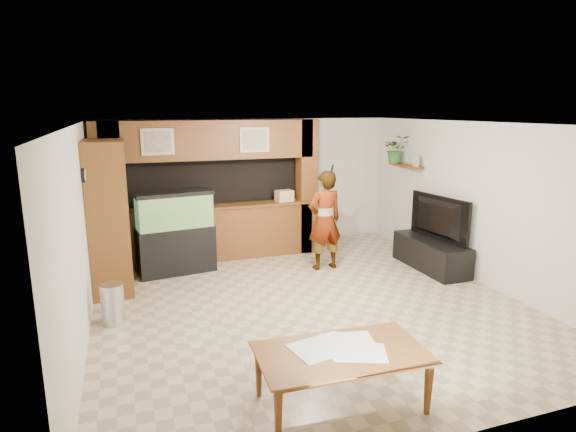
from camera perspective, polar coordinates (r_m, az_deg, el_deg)
name	(u,v)px	position (r m, az deg, el deg)	size (l,w,h in m)	color
floor	(306,301)	(7.27, 2.18, -10.06)	(6.50, 6.50, 0.00)	tan
ceiling	(308,124)	(6.71, 2.37, 10.88)	(6.50, 6.50, 0.00)	white
wall_back	(249,183)	(9.92, -4.59, 3.88)	(6.00, 6.00, 0.00)	beige
wall_left	(80,234)	(6.45, -23.43, -1.93)	(6.50, 6.50, 0.00)	beige
wall_right	(479,203)	(8.43, 21.65, 1.45)	(6.50, 6.50, 0.00)	beige
partition	(209,190)	(9.13, -9.39, 3.07)	(4.20, 0.99, 2.60)	brown
wall_clock	(84,175)	(7.32, -23.05, 4.53)	(0.05, 0.25, 0.25)	black
wall_shelf	(406,166)	(9.82, 13.78, 5.83)	(0.25, 0.90, 0.04)	brown
pantry_cabinet	(109,218)	(7.83, -20.48, -0.20)	(0.59, 0.96, 2.35)	brown
trash_can	(113,304)	(6.87, -20.06, -9.78)	(0.30, 0.30, 0.55)	#B2B2B7
aquarium	(176,233)	(8.50, -13.19, -2.03)	(1.30, 0.49, 1.44)	black
tv_stand	(431,254)	(8.97, 16.59, -4.34)	(0.58, 1.59, 0.53)	black
television	(433,218)	(8.81, 16.85, -0.26)	(1.36, 0.18, 0.78)	black
photo_frame	(416,161)	(9.53, 14.91, 6.35)	(0.03, 0.16, 0.22)	tan
potted_plant	(396,149)	(10.05, 12.71, 7.74)	(0.50, 0.43, 0.56)	#295A24
person	(325,220)	(8.47, 4.37, -0.53)	(0.64, 0.42, 1.76)	#8E6F4E
microphone	(332,169)	(8.18, 5.25, 5.56)	(0.04, 0.04, 0.16)	black
dining_table	(342,380)	(4.86, 6.43, -18.77)	(1.60, 0.89, 0.56)	brown
newspaper_a	(359,352)	(4.74, 8.43, -15.71)	(0.50, 0.37, 0.01)	silver
newspaper_b	(322,347)	(4.79, 4.11, -15.24)	(0.59, 0.43, 0.01)	silver
newspaper_c	(348,341)	(4.93, 7.11, -14.45)	(0.50, 0.36, 0.01)	silver
counter_box	(284,196)	(9.33, -0.44, 2.41)	(0.32, 0.22, 0.22)	tan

